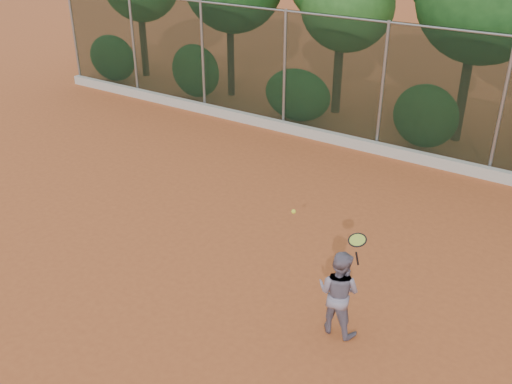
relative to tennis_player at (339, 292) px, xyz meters
The scene contains 6 objects.
ground 2.53m from the tennis_player, behind, with size 80.00×80.00×0.00m, color #B05529.
concrete_curb 7.54m from the tennis_player, 108.67° to the left, with size 24.00×0.20×0.30m, color #B8B4AA.
tennis_player is the anchor object (origin of this frame).
chainlink_fence 7.77m from the tennis_player, 108.24° to the left, with size 24.09×0.09×3.50m.
tennis_racket 1.11m from the tennis_player, 22.78° to the right, with size 0.30×0.29×0.54m.
tennis_ball_in_flight 1.45m from the tennis_player, 163.82° to the left, with size 0.07×0.07×0.07m.
Camera 1 is at (5.30, -6.97, 6.15)m, focal length 40.00 mm.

